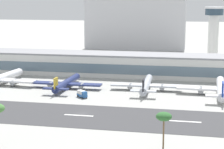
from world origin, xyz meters
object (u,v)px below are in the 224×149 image
distant_hotel_block (135,22)px  airliner_black_tail_gate_2 (146,85)px  control_tower (213,32)px  palm_tree_1 (164,117)px  airliner_gold_tail_gate_1 (66,83)px  service_box_truck_1 (82,94)px  terminal_building (118,64)px  airliner_navy_tail_gate_3 (221,89)px

distant_hotel_block → airliner_black_tail_gate_2: 179.49m
control_tower → palm_tree_1: (-19.97, -158.80, -14.17)m
airliner_black_tail_gate_2 → palm_tree_1: bearing=-171.4°
control_tower → airliner_gold_tail_gate_1: size_ratio=0.99×
control_tower → airliner_black_tail_gate_2: control_tower is taller
airliner_black_tail_gate_2 → control_tower: bearing=-26.3°
airliner_gold_tail_gate_1 → airliner_black_tail_gate_2: bearing=-84.7°
service_box_truck_1 → palm_tree_1: (43.01, -60.40, 8.35)m
airliner_gold_tail_gate_1 → airliner_black_tail_gate_2: size_ratio=0.97×
service_box_truck_1 → palm_tree_1: palm_tree_1 is taller
terminal_building → airliner_gold_tail_gate_1: (-19.47, -43.45, -3.94)m
control_tower → airliner_gold_tail_gate_1: (-76.49, -81.32, -21.56)m
control_tower → airliner_black_tail_gate_2: (-35.12, -77.85, -21.47)m
terminal_building → airliner_navy_tail_gate_3: bearing=-36.5°
airliner_navy_tail_gate_3 → palm_tree_1: (-21.65, -77.53, 6.94)m
terminal_building → service_box_truck_1: bearing=-95.6°
terminal_building → distant_hotel_block: bearing=93.9°
airliner_black_tail_gate_2 → airliner_navy_tail_gate_3: (36.79, -3.42, 0.36)m
airliner_gold_tail_gate_1 → airliner_navy_tail_gate_3: airliner_navy_tail_gate_3 is taller
control_tower → palm_tree_1: bearing=-97.2°
service_box_truck_1 → distant_hotel_block: bearing=134.6°
airliner_navy_tail_gate_3 → airliner_black_tail_gate_2: bearing=86.5°
terminal_building → distant_hotel_block: (-9.35, 135.46, 17.64)m
distant_hotel_block → palm_tree_1: size_ratio=7.77×
distant_hotel_block → service_box_truck_1: size_ratio=15.17×
distant_hotel_block → service_box_truck_1: distant_hotel_block is taller
terminal_building → control_tower: bearing=33.6°
airliner_navy_tail_gate_3 → service_box_truck_1: size_ratio=8.03×
airliner_gold_tail_gate_1 → airliner_navy_tail_gate_3: (78.17, 0.04, 0.45)m
airliner_navy_tail_gate_3 → service_box_truck_1: 66.90m
control_tower → palm_tree_1: size_ratio=3.48×
control_tower → service_box_truck_1: control_tower is taller
control_tower → distant_hotel_block: distant_hotel_block is taller
airliner_black_tail_gate_2 → service_box_truck_1: size_ratio=7.12×
distant_hotel_block → airliner_navy_tail_gate_3: (68.04, -178.86, -21.12)m
service_box_truck_1 → terminal_building: bearing=128.0°
distant_hotel_block → airliner_black_tail_gate_2: bearing=-79.9°
control_tower → airliner_black_tail_gate_2: bearing=-114.3°
airliner_navy_tail_gate_3 → airliner_gold_tail_gate_1: bearing=91.8°
terminal_building → airliner_black_tail_gate_2: bearing=-61.3°
airliner_gold_tail_gate_1 → airliner_black_tail_gate_2: 41.52m
airliner_gold_tail_gate_1 → service_box_truck_1: size_ratio=6.89×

